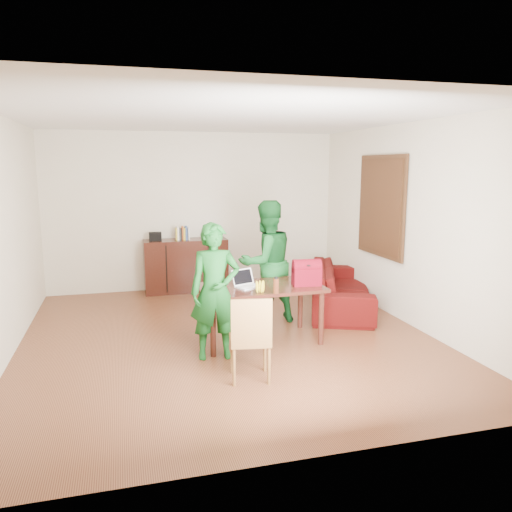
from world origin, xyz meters
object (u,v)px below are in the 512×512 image
object	(u,v)px
bottle	(276,285)
table	(260,293)
chair	(250,355)
person_far	(266,263)
red_bag	(307,275)
sofa	(341,287)
laptop	(249,284)
person_near	(215,291)

from	to	relation	value
bottle	table	bearing A→B (deg)	100.55
chair	table	bearing A→B (deg)	78.16
person_far	red_bag	distance (m)	0.84
bottle	person_far	bearing A→B (deg)	79.46
bottle	sofa	size ratio (longest dim) A/B	0.09
person_far	red_bag	size ratio (longest dim) A/B	4.96
table	red_bag	xyz separation A→B (m)	(0.56, -0.10, 0.21)
bottle	red_bag	bearing A→B (deg)	31.85
chair	bottle	distance (m)	0.98
person_far	sofa	world-z (taller)	person_far
laptop	chair	bearing A→B (deg)	-126.06
table	chair	world-z (taller)	chair
person_near	person_far	bearing A→B (deg)	53.71
table	red_bag	size ratio (longest dim) A/B	4.44
bottle	person_near	bearing A→B (deg)	178.81
bottle	red_bag	xyz separation A→B (m)	(0.48, 0.30, 0.03)
chair	red_bag	world-z (taller)	red_bag
chair	person_far	world-z (taller)	person_far
person_far	red_bag	bearing A→B (deg)	92.70
person_near	bottle	world-z (taller)	person_near
sofa	chair	bearing A→B (deg)	159.76
bottle	sofa	distance (m)	2.19
table	sofa	world-z (taller)	table
chair	person_far	distance (m)	1.97
person_far	person_near	bearing A→B (deg)	32.78
person_near	sofa	distance (m)	2.71
laptop	sofa	xyz separation A→B (m)	(1.74, 1.15, -0.42)
chair	person_near	xyz separation A→B (m)	(-0.23, 0.68, 0.51)
chair	person_near	world-z (taller)	person_near
sofa	person_far	bearing A→B (deg)	130.05
laptop	person_far	bearing A→B (deg)	37.54
sofa	red_bag	bearing A→B (deg)	161.80
chair	laptop	bearing A→B (deg)	85.02
table	sofa	distance (m)	1.96
table	sofa	size ratio (longest dim) A/B	0.69
table	person_far	xyz separation A→B (m)	(0.28, 0.69, 0.23)
table	person_near	bearing A→B (deg)	-150.19
chair	sofa	distance (m)	2.95
red_bag	sofa	world-z (taller)	red_bag
person_far	red_bag	xyz separation A→B (m)	(0.28, -0.79, -0.02)
chair	person_far	size ratio (longest dim) A/B	0.52
chair	person_near	size ratio (longest dim) A/B	0.58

